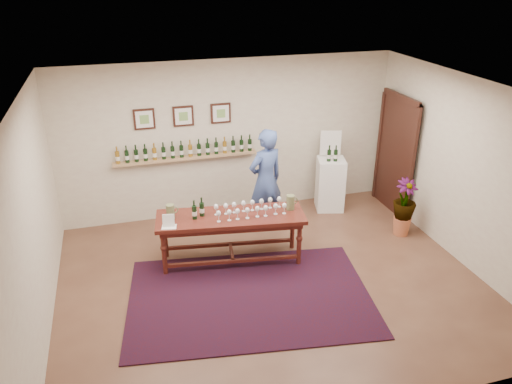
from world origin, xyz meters
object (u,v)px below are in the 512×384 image
object	(u,v)px
tasting_table	(231,222)
person	(266,180)
display_pedestal	(330,184)
potted_plant	(404,208)

from	to	relation	value
tasting_table	person	distance (m)	1.21
display_pedestal	person	xyz separation A→B (m)	(-1.39, -0.42, 0.41)
display_pedestal	potted_plant	distance (m)	1.50
tasting_table	person	xyz separation A→B (m)	(0.82, 0.87, 0.23)
potted_plant	person	size ratio (longest dim) A/B	0.48
tasting_table	potted_plant	xyz separation A→B (m)	(2.99, 0.00, -0.16)
person	potted_plant	bearing A→B (deg)	139.09
display_pedestal	person	distance (m)	1.51
potted_plant	person	xyz separation A→B (m)	(-2.17, 0.86, 0.40)
potted_plant	person	bearing A→B (deg)	158.26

